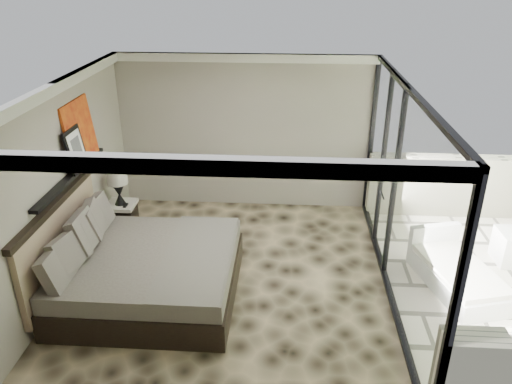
# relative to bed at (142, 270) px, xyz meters

# --- Properties ---
(floor) EXTENTS (5.00, 5.00, 0.00)m
(floor) POSITION_rel_bed_xyz_m (1.14, 0.44, -0.38)
(floor) COLOR black
(floor) RESTS_ON ground
(ceiling) EXTENTS (4.50, 5.00, 0.02)m
(ceiling) POSITION_rel_bed_xyz_m (1.14, 0.44, 2.41)
(ceiling) COLOR silver
(ceiling) RESTS_ON back_wall
(back_wall) EXTENTS (4.50, 0.02, 2.80)m
(back_wall) POSITION_rel_bed_xyz_m (1.14, 2.93, 1.02)
(back_wall) COLOR gray
(back_wall) RESTS_ON floor
(left_wall) EXTENTS (0.02, 5.00, 2.80)m
(left_wall) POSITION_rel_bed_xyz_m (-1.10, 0.44, 1.02)
(left_wall) COLOR gray
(left_wall) RESTS_ON floor
(glass_wall) EXTENTS (0.08, 5.00, 2.80)m
(glass_wall) POSITION_rel_bed_xyz_m (3.39, 0.44, 1.02)
(glass_wall) COLOR white
(glass_wall) RESTS_ON floor
(terrace_slab) EXTENTS (3.00, 5.00, 0.12)m
(terrace_slab) POSITION_rel_bed_xyz_m (4.89, 0.44, -0.44)
(terrace_slab) COLOR #BAB49E
(terrace_slab) RESTS_ON ground
(picture_ledge) EXTENTS (0.12, 2.20, 0.05)m
(picture_ledge) POSITION_rel_bed_xyz_m (-1.04, 0.54, 1.12)
(picture_ledge) COLOR black
(picture_ledge) RESTS_ON left_wall
(bed) EXTENTS (2.36, 2.28, 1.31)m
(bed) POSITION_rel_bed_xyz_m (0.00, 0.00, 0.00)
(bed) COLOR black
(bed) RESTS_ON floor
(nightstand) EXTENTS (0.55, 0.55, 0.47)m
(nightstand) POSITION_rel_bed_xyz_m (-0.83, 1.73, -0.15)
(nightstand) COLOR black
(nightstand) RESTS_ON floor
(table_lamp) EXTENTS (0.33, 0.33, 0.60)m
(table_lamp) POSITION_rel_bed_xyz_m (-0.83, 1.70, 0.52)
(table_lamp) COLOR black
(table_lamp) RESTS_ON nightstand
(abstract_canvas) EXTENTS (0.13, 0.90, 0.90)m
(abstract_canvas) POSITION_rel_bed_xyz_m (-1.06, 1.07, 1.59)
(abstract_canvas) COLOR #B0370F
(abstract_canvas) RESTS_ON picture_ledge
(framed_print) EXTENTS (0.11, 0.50, 0.60)m
(framed_print) POSITION_rel_bed_xyz_m (-1.00, 0.73, 1.44)
(framed_print) COLOR black
(framed_print) RESTS_ON picture_ledge
(lounger) EXTENTS (1.15, 1.71, 0.61)m
(lounger) POSITION_rel_bed_xyz_m (4.35, 0.49, -0.19)
(lounger) COLOR silver
(lounger) RESTS_ON terrace_slab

